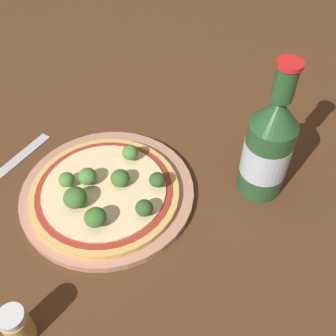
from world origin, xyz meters
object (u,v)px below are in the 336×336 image
beer_bottle (268,147)px  pepper_shaker (17,325)px  fork (7,168)px  pizza (105,192)px

beer_bottle → pepper_shaker: (-0.24, -0.32, -0.06)m
pepper_shaker → fork: bearing=125.6°
pizza → pepper_shaker: (-0.02, -0.22, 0.01)m
pepper_shaker → fork: (-0.17, 0.24, -0.03)m
beer_bottle → pepper_shaker: 0.40m
pizza → pepper_shaker: pepper_shaker is taller
pepper_shaker → fork: pepper_shaker is taller
pepper_shaker → fork: 0.29m
beer_bottle → fork: beer_bottle is taller
beer_bottle → pizza: bearing=-157.3°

